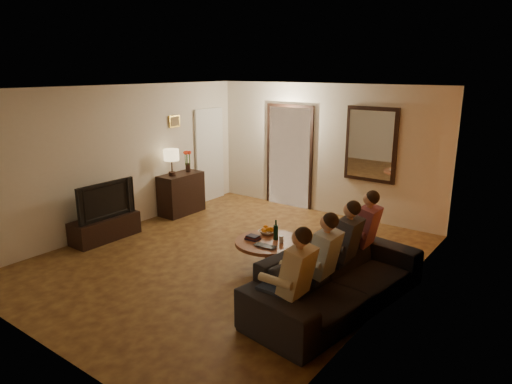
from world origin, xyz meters
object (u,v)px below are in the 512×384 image
Objects in this scene: coffee_table at (269,255)px; bowl at (268,232)px; wine_bottle at (276,229)px; person_b at (319,268)px; laptop at (263,247)px; person_d at (361,238)px; tv at (103,200)px; person_a at (292,287)px; tv_stand at (105,228)px; dresser at (181,194)px; person_c at (342,252)px; table_lamp at (172,162)px; sofa at (338,278)px; dog at (292,276)px.

bowl reaches higher than coffee_table.
bowl is (-0.18, 0.22, 0.26)m from coffee_table.
wine_bottle is at bearing -27.55° from bowl.
person_b is 3.65× the size of laptop.
person_d is at bearing 33.12° from laptop.
bowl is at bearing 129.29° from coffee_table.
tv is 3.34× the size of laptop.
laptop is at bearing 137.61° from person_a.
dresser is at bearing 90.00° from tv_stand.
person_c is at bearing 90.00° from person_b.
table_lamp reaches higher than coffee_table.
sofa is at bearing 83.66° from person_a.
person_c is 0.71m from dog.
table_lamp reaches higher than dresser.
coffee_table is 0.38m from bowl.
person_b is at bearing -30.54° from dog.
person_b reaches higher than dog.
person_c is at bearing -3.86° from coffee_table.
table_lamp reaches higher than sofa.
laptop is at bearing -25.18° from dresser.
bowl is (-1.38, 0.90, -0.12)m from person_b.
bowl is 0.29m from wine_bottle.
wine_bottle is at bearing 145.74° from person_b.
person_a reaches higher than wine_bottle.
tv is (0.00, -1.84, 0.30)m from dresser.
person_b is at bearing -90.00° from person_d.
sofa is 0.39m from person_b.
sofa is 1.36m from coffee_table.
person_c is 4.63× the size of bowl.
dog is 2.16× the size of bowl.
tv_stand is 3.70m from dog.
sofa is (4.29, 0.28, 0.18)m from tv_stand.
dresser is 0.78× the size of tv_stand.
dog is at bearing 2.85° from tv_stand.
sofa is 1.20m from laptop.
tv_stand is 0.99× the size of person_d.
coffee_table is at bearing -156.53° from person_d.
tv_stand is at bearing -90.00° from table_lamp.
dresser is 0.94× the size of coffee_table.
wine_bottle is (0.23, -0.12, 0.12)m from bowl.
person_a is (-0.10, -0.90, 0.23)m from sofa.
person_a is 2.04m from bowl.
wine_bottle is at bearing 171.04° from person_c.
person_a reaches higher than dog.
person_b is 1.18m from laptop.
tv is 0.92× the size of person_d.
table_lamp is 4.55m from sofa.
bowl is 0.79× the size of laptop.
coffee_table is at bearing -116.57° from wine_bottle.
wine_bottle is at bearing 14.08° from tv_stand.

